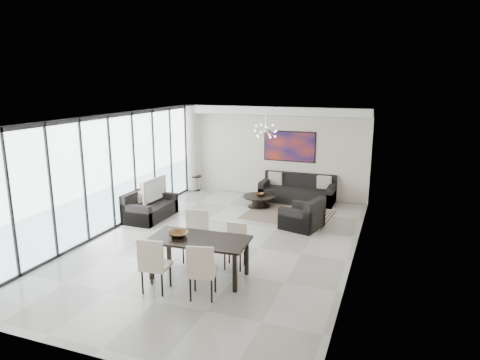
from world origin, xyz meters
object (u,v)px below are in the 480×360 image
at_px(coffee_table, 259,200).
at_px(tv_console, 148,207).
at_px(sofa_main, 298,192).
at_px(television, 151,189).
at_px(dining_table, 199,243).

distance_m(coffee_table, tv_console, 3.25).
relative_size(sofa_main, television, 2.10).
relative_size(coffee_table, dining_table, 0.50).
xyz_separation_m(sofa_main, tv_console, (-3.65, -2.79, -0.06)).
bearing_deg(tv_console, dining_table, -44.81).
xyz_separation_m(sofa_main, television, (-3.49, -2.84, 0.48)).
distance_m(coffee_table, dining_table, 4.89).
xyz_separation_m(sofa_main, dining_table, (-0.58, -5.85, 0.42)).
distance_m(coffee_table, sofa_main, 1.38).
height_order(coffee_table, television, television).
height_order(coffee_table, tv_console, tv_console).
bearing_deg(coffee_table, sofa_main, 46.60).
xyz_separation_m(coffee_table, television, (-2.55, -1.85, 0.57)).
relative_size(television, dining_table, 0.57).
bearing_deg(television, coffee_table, -51.75).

